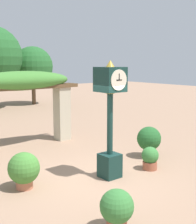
# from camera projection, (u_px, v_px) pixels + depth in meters

# --- Properties ---
(ground_plane) EXTENTS (60.00, 60.00, 0.00)m
(ground_plane) POSITION_uv_depth(u_px,v_px,m) (95.00, 178.00, 8.35)
(ground_plane) COLOR #9E7A60
(pedestal_clock) EXTENTS (0.64, 0.69, 3.14)m
(pedestal_clock) POSITION_uv_depth(u_px,v_px,m) (110.00, 112.00, 8.18)
(pedestal_clock) COLOR #14332D
(pedestal_clock) RESTS_ON ground
(pergola) EXTENTS (4.41, 1.11, 2.77)m
(pergola) POSITION_uv_depth(u_px,v_px,m) (23.00, 91.00, 11.22)
(pergola) COLOR #BCB299
(pergola) RESTS_ON ground
(potted_plant_near_left) EXTENTS (0.79, 0.79, 1.01)m
(potted_plant_near_left) POSITION_uv_depth(u_px,v_px,m) (149.00, 140.00, 10.16)
(potted_plant_near_left) COLOR gray
(potted_plant_near_left) RESTS_ON ground
(potted_plant_near_right) EXTENTS (0.64, 0.64, 0.79)m
(potted_plant_near_right) POSITION_uv_depth(u_px,v_px,m) (117.00, 208.00, 5.74)
(potted_plant_near_right) COLOR #9E563D
(potted_plant_near_right) RESTS_ON ground
(potted_plant_far_left) EXTENTS (0.79, 0.79, 0.91)m
(potted_plant_far_left) POSITION_uv_depth(u_px,v_px,m) (24.00, 169.00, 7.63)
(potted_plant_far_left) COLOR #B26B4C
(potted_plant_far_left) RESTS_ON ground
(potted_plant_far_right) EXTENTS (0.49, 0.49, 0.67)m
(potted_plant_far_right) POSITION_uv_depth(u_px,v_px,m) (150.00, 158.00, 9.01)
(potted_plant_far_right) COLOR #9E563D
(potted_plant_far_right) RESTS_ON ground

